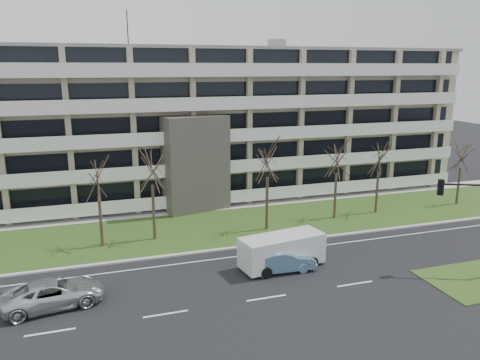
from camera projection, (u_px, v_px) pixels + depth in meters
name	position (u px, v px, depth m)	size (l,w,h in m)	color
ground	(266.00, 298.00, 27.78)	(160.00, 160.00, 0.00)	black
grass_verge	(211.00, 228.00, 39.79)	(90.00, 10.00, 0.06)	#30501A
curb	(228.00, 249.00, 35.16)	(90.00, 0.35, 0.12)	#B2B2AD
sidewalk	(197.00, 209.00, 44.87)	(90.00, 2.00, 0.08)	#B2B2AD
grass_median	(480.00, 280.00, 30.12)	(7.00, 5.00, 0.06)	#30501A
lane_edge_line	(234.00, 257.00, 33.79)	(90.00, 0.12, 0.01)	white
apartment_building	(181.00, 123.00, 49.38)	(60.50, 15.10, 18.75)	#B3A58B
silver_pickup	(54.00, 293.00, 26.68)	(2.59, 5.61, 1.56)	silver
blue_sedan	(281.00, 260.00, 31.25)	(1.63, 4.68, 1.54)	#7AB2D4
white_van	(283.00, 248.00, 31.83)	(6.10, 3.09, 2.26)	silver
tree_2	(97.00, 176.00, 34.44)	(3.56, 3.56, 7.11)	#382B21
tree_3	(151.00, 163.00, 35.72)	(3.98, 3.98, 7.95)	#382B21
tree_4	(268.00, 156.00, 37.97)	(4.05, 4.05, 8.10)	#382B21
tree_5	(337.00, 155.00, 41.12)	(3.72, 3.72, 7.44)	#382B21
tree_6	(380.00, 156.00, 42.72)	(3.50, 3.50, 7.01)	#382B21
tree_7	(462.00, 153.00, 45.48)	(3.33, 3.33, 6.67)	#382B21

